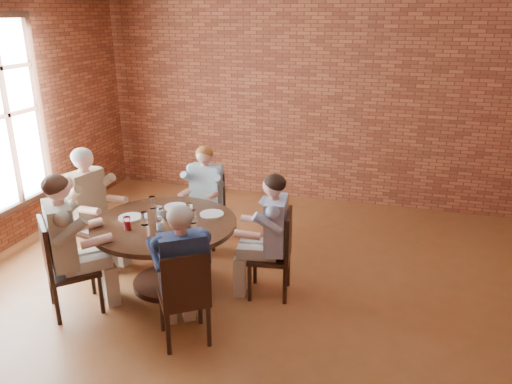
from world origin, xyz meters
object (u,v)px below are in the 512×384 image
(diner_a, at_px, (270,236))
(chair_c, at_px, (87,220))
(dining_table, at_px, (166,241))
(diner_d, at_px, (69,245))
(diner_b, at_px, (205,197))
(chair_d, at_px, (61,264))
(chair_b, at_px, (207,206))
(chair_e, at_px, (185,295))
(diner_e, at_px, (182,275))
(smartphone, at_px, (198,234))
(chair_a, at_px, (278,250))
(diner_c, at_px, (91,207))

(diner_a, xyz_separation_m, chair_c, (-2.25, 0.12, -0.14))
(dining_table, relative_size, diner_d, 1.07)
(chair_c, bearing_deg, diner_b, -41.80)
(diner_d, bearing_deg, chair_d, 90.00)
(chair_b, relative_size, diner_d, 0.64)
(chair_e, bearing_deg, diner_d, -44.17)
(diner_a, xyz_separation_m, diner_e, (-0.53, -0.97, -0.00))
(chair_e, bearing_deg, chair_b, -108.44)
(chair_c, height_order, chair_e, chair_c)
(diner_b, xyz_separation_m, smartphone, (0.44, -1.26, 0.12))
(chair_a, relative_size, diner_b, 0.73)
(chair_d, xyz_separation_m, diner_e, (1.32, -0.07, 0.13))
(chair_a, relative_size, diner_a, 0.70)
(chair_a, relative_size, diner_d, 0.66)
(smartphone, bearing_deg, chair_b, 106.61)
(chair_a, bearing_deg, diner_c, -100.13)
(chair_b, xyz_separation_m, chair_c, (-1.16, -0.89, 0.03))
(dining_table, distance_m, chair_a, 1.20)
(diner_b, relative_size, chair_e, 1.38)
(chair_b, relative_size, diner_e, 0.69)
(chair_e, bearing_deg, chair_d, -40.87)
(diner_c, bearing_deg, chair_b, -36.35)
(diner_c, height_order, chair_d, diner_c)
(diner_d, bearing_deg, chair_a, -110.70)
(diner_d, distance_m, chair_e, 1.33)
(dining_table, xyz_separation_m, diner_e, (0.57, -0.82, 0.13))
(chair_d, bearing_deg, diner_e, -138.12)
(chair_b, relative_size, chair_d, 0.92)
(diner_a, bearing_deg, chair_c, -100.97)
(chair_b, xyz_separation_m, diner_d, (-0.69, -1.83, 0.21))
(chair_b, height_order, diner_b, diner_b)
(dining_table, height_order, chair_e, chair_e)
(chair_d, xyz_separation_m, smartphone, (1.20, 0.56, 0.23))
(diner_a, distance_m, diner_d, 1.96)
(diner_d, bearing_deg, diner_c, -22.55)
(dining_table, height_order, chair_b, chair_b)
(diner_d, bearing_deg, diner_a, -110.00)
(chair_c, bearing_deg, smartphone, -92.53)
(chair_d, bearing_deg, diner_b, -67.48)
(chair_b, bearing_deg, diner_a, -42.06)
(dining_table, distance_m, chair_b, 1.16)
(diner_b, bearing_deg, chair_e, -72.22)
(diner_d, bearing_deg, chair_e, -144.17)
(chair_e, distance_m, diner_e, 0.18)
(chair_a, relative_size, smartphone, 6.98)
(chair_d, bearing_deg, dining_table, -90.00)
(chair_a, xyz_separation_m, chair_d, (-1.93, -0.91, 0.02))
(diner_a, xyz_separation_m, diner_b, (-1.09, 0.93, -0.02))
(chair_b, xyz_separation_m, diner_b, (-0.00, -0.08, 0.14))
(chair_a, relative_size, diner_c, 0.67)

